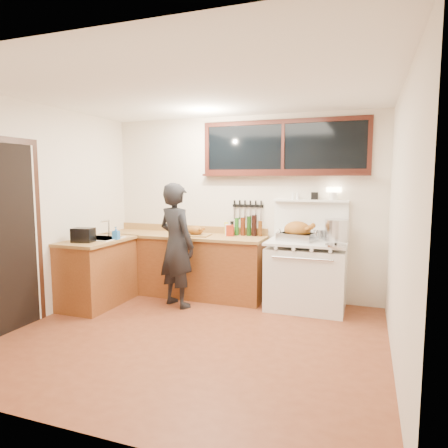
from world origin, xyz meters
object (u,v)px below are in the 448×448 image
at_px(roast_turkey, 298,233).
at_px(vintage_stove, 306,274).
at_px(cutting_board, 196,232).
at_px(man, 176,245).

bearing_deg(roast_turkey, vintage_stove, -9.49).
relative_size(vintage_stove, roast_turkey, 2.99).
bearing_deg(cutting_board, roast_turkey, 2.49).
relative_size(cutting_board, roast_turkey, 0.82).
bearing_deg(vintage_stove, roast_turkey, 170.51).
relative_size(man, cutting_board, 3.79).
height_order(vintage_stove, man, man).
relative_size(man, roast_turkey, 3.10).
height_order(vintage_stove, roast_turkey, vintage_stove).
xyz_separation_m(man, cutting_board, (0.09, 0.43, 0.12)).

